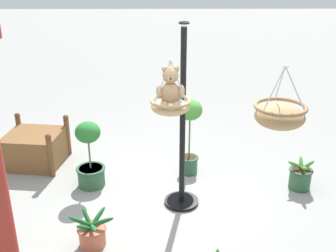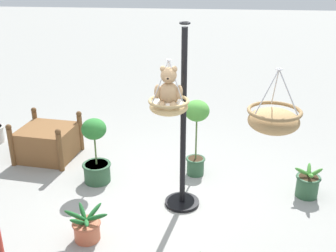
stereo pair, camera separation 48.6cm
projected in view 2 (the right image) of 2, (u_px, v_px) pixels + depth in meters
The scene contains 10 objects.
ground_plane at pixel (168, 201), 5.40m from camera, with size 40.00×40.00×0.00m, color gray.
display_pole_central at pixel (183, 155), 5.08m from camera, with size 0.44×0.44×2.31m.
hanging_basket_with_teddy at pixel (169, 105), 4.58m from camera, with size 0.46×0.46×0.61m.
teddy_bear at pixel (169, 89), 4.49m from camera, with size 0.31×0.28×0.45m.
hanging_basket_left_high at pixel (274, 119), 3.92m from camera, with size 0.51×0.51×0.62m.
wooden_planter_box at pixel (48, 141), 6.47m from camera, with size 0.96×0.91×0.67m.
potted_plant_fern_front at pixel (308, 184), 5.46m from camera, with size 0.38×0.38×0.43m.
potted_plant_flowering_red at pixel (196, 131), 5.80m from camera, with size 0.35×0.35×1.14m.
potted_plant_small_succulent at pixel (96, 154), 5.71m from camera, with size 0.40×0.40×0.95m.
potted_plant_conical_shrub at pixel (87, 227), 4.63m from camera, with size 0.51×0.48×0.39m.
Camera 2 is at (-0.46, 4.57, 3.00)m, focal length 44.28 mm.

